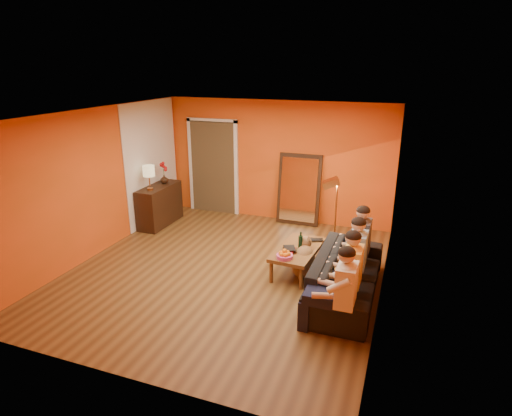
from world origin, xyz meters
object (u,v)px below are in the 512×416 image
(floor_lamp, at_px, (335,220))
(person_far_right, at_px, (362,243))
(person_mid_left, at_px, (352,273))
(person_mid_right, at_px, (357,257))
(dog, at_px, (304,256))
(vase, at_px, (164,179))
(wine_bottle, at_px, (301,241))
(table_lamp, at_px, (149,178))
(coffee_table, at_px, (298,259))
(sideboard, at_px, (160,205))
(sofa, at_px, (346,275))
(tumbler, at_px, (307,244))
(person_far_left, at_px, (346,292))
(mirror_frame, at_px, (299,189))
(laptop, at_px, (313,241))

(floor_lamp, height_order, person_far_right, floor_lamp)
(person_far_right, bearing_deg, person_mid_left, -90.00)
(person_mid_right, bearing_deg, dog, 159.67)
(person_far_right, xyz_separation_m, vase, (-4.37, 1.25, 0.33))
(person_far_right, bearing_deg, wine_bottle, -168.82)
(vase, bearing_deg, table_lamp, -90.00)
(table_lamp, distance_m, coffee_table, 3.58)
(person_far_right, xyz_separation_m, wine_bottle, (-0.96, -0.19, -0.03))
(sideboard, distance_m, table_lamp, 0.74)
(person_mid_left, relative_size, person_mid_right, 1.00)
(coffee_table, relative_size, floor_lamp, 0.85)
(sofa, height_order, tumbler, sofa)
(coffee_table, bearing_deg, dog, -28.88)
(wine_bottle, bearing_deg, table_lamp, 165.41)
(person_far_left, relative_size, tumbler, 12.18)
(coffee_table, xyz_separation_m, vase, (-3.36, 1.39, 0.73))
(vase, bearing_deg, mirror_frame, 16.57)
(sofa, xyz_separation_m, dog, (-0.74, 0.42, -0.00))
(coffee_table, height_order, tumbler, tumbler)
(dog, relative_size, person_mid_left, 0.54)
(sofa, xyz_separation_m, person_mid_left, (0.13, -0.45, 0.28))
(mirror_frame, relative_size, wine_bottle, 4.90)
(person_mid_right, height_order, laptop, person_mid_right)
(mirror_frame, distance_m, sofa, 3.12)
(wine_bottle, bearing_deg, sofa, -29.17)
(floor_lamp, height_order, laptop, floor_lamp)
(table_lamp, distance_m, person_mid_right, 4.57)
(coffee_table, xyz_separation_m, person_far_left, (1.01, -1.51, 0.40))
(sideboard, height_order, person_mid_left, person_mid_left)
(coffee_table, distance_m, dog, 0.20)
(person_far_right, distance_m, laptop, 0.87)
(floor_lamp, xyz_separation_m, vase, (-3.84, 0.66, 0.22))
(table_lamp, xyz_separation_m, sofa, (4.24, -1.35, -0.78))
(coffee_table, bearing_deg, person_far_left, -52.07)
(laptop, xyz_separation_m, vase, (-3.54, 1.04, 0.51))
(person_mid_left, distance_m, person_far_right, 1.10)
(coffee_table, bearing_deg, person_mid_right, -17.95)
(mirror_frame, height_order, coffee_table, mirror_frame)
(table_lamp, height_order, wine_bottle, table_lamp)
(sideboard, height_order, person_mid_right, person_mid_right)
(sideboard, bearing_deg, laptop, -12.55)
(sofa, distance_m, person_mid_right, 0.33)
(sofa, bearing_deg, dog, 60.29)
(sideboard, relative_size, tumbler, 11.78)
(person_far_left, bearing_deg, sofa, 97.41)
(table_lamp, distance_m, wine_bottle, 3.57)
(person_far_right, relative_size, laptop, 3.66)
(mirror_frame, distance_m, person_mid_left, 3.55)
(person_mid_right, height_order, person_far_right, same)
(mirror_frame, relative_size, person_mid_left, 1.25)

